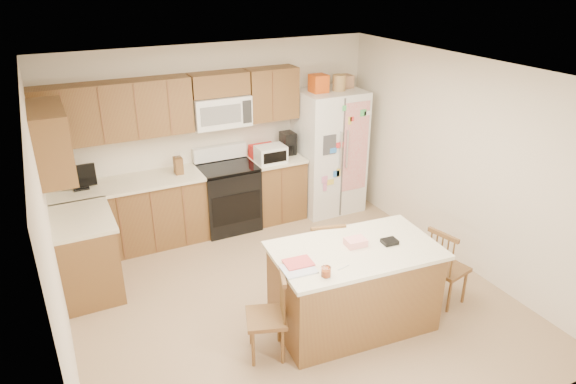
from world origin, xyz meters
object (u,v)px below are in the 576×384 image
island (353,286)px  windsor_chair_left (269,317)px  windsor_chair_back (324,259)px  windsor_chair_right (446,268)px  stove (228,196)px  refrigerator (329,150)px

island → windsor_chair_left: size_ratio=1.91×
windsor_chair_back → windsor_chair_right: 1.31m
stove → windsor_chair_right: stove is taller
refrigerator → windsor_chair_right: bearing=-91.9°
island → windsor_chair_right: size_ratio=1.89×
refrigerator → windsor_chair_right: 2.70m
island → windsor_chair_right: bearing=-6.3°
refrigerator → windsor_chair_right: refrigerator is taller
windsor_chair_back → windsor_chair_right: (1.09, -0.73, -0.01)m
refrigerator → island: bearing=-115.1°
refrigerator → windsor_chair_back: size_ratio=2.23×
island → windsor_chair_right: island is taller
refrigerator → windsor_chair_left: size_ratio=2.30×
windsor_chair_left → windsor_chair_back: (0.96, 0.64, 0.01)m
stove → refrigerator: refrigerator is taller
stove → island: bearing=-81.6°
stove → windsor_chair_left: size_ratio=1.27×
windsor_chair_back → windsor_chair_right: size_ratio=1.02×
stove → windsor_chair_right: size_ratio=1.26×
island → windsor_chair_left: bearing=-178.2°
stove → island: stove is taller
stove → island: 2.63m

